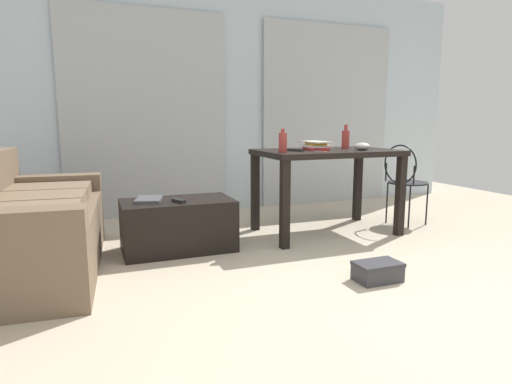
% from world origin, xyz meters
% --- Properties ---
extents(ground_plane, '(7.76, 7.76, 0.00)m').
position_xyz_m(ground_plane, '(0.00, 1.22, 0.00)').
color(ground_plane, beige).
extents(wall_back, '(5.95, 0.10, 2.67)m').
position_xyz_m(wall_back, '(0.00, 3.23, 1.34)').
color(wall_back, silver).
rests_on(wall_back, ground).
extents(curtains, '(4.06, 0.03, 2.26)m').
position_xyz_m(curtains, '(0.00, 3.15, 1.13)').
color(curtains, '#B2B7BC').
rests_on(curtains, ground).
extents(couch, '(1.00, 1.81, 0.84)m').
position_xyz_m(couch, '(-2.21, 1.56, 0.33)').
color(couch, brown).
rests_on(couch, ground).
extents(coffee_table, '(0.90, 0.51, 0.42)m').
position_xyz_m(coffee_table, '(-1.11, 1.70, 0.21)').
color(coffee_table, black).
rests_on(coffee_table, ground).
extents(craft_table, '(1.28, 0.78, 0.80)m').
position_xyz_m(craft_table, '(0.32, 1.76, 0.68)').
color(craft_table, black).
rests_on(craft_table, ground).
extents(wire_chair, '(0.40, 0.42, 0.83)m').
position_xyz_m(wire_chair, '(1.22, 1.74, 0.51)').
color(wire_chair, black).
rests_on(wire_chair, ground).
extents(bottle_near, '(0.07, 0.07, 0.23)m').
position_xyz_m(bottle_near, '(0.58, 1.85, 0.89)').
color(bottle_near, '#99332D').
rests_on(bottle_near, craft_table).
extents(bottle_far, '(0.07, 0.07, 0.20)m').
position_xyz_m(bottle_far, '(-0.21, 1.59, 0.88)').
color(bottle_far, '#99332D').
rests_on(bottle_far, craft_table).
extents(bowl, '(0.14, 0.14, 0.07)m').
position_xyz_m(bowl, '(0.60, 1.59, 0.83)').
color(bowl, beige).
rests_on(bowl, craft_table).
extents(book_stack, '(0.25, 0.30, 0.08)m').
position_xyz_m(book_stack, '(0.23, 1.80, 0.83)').
color(book_stack, red).
rests_on(book_stack, craft_table).
extents(tv_remote_on_table, '(0.12, 0.18, 0.02)m').
position_xyz_m(tv_remote_on_table, '(-0.04, 1.70, 0.81)').
color(tv_remote_on_table, '#232326').
rests_on(tv_remote_on_table, craft_table).
extents(scissors, '(0.10, 0.12, 0.00)m').
position_xyz_m(scissors, '(0.14, 1.54, 0.80)').
color(scissors, '#9EA0A5').
rests_on(scissors, craft_table).
extents(tv_remote_primary, '(0.10, 0.15, 0.02)m').
position_xyz_m(tv_remote_primary, '(-1.12, 1.60, 0.44)').
color(tv_remote_primary, '#232326').
rests_on(tv_remote_primary, coffee_table).
extents(magazine, '(0.26, 0.33, 0.02)m').
position_xyz_m(magazine, '(-1.33, 1.76, 0.43)').
color(magazine, '#4C4C51').
rests_on(magazine, coffee_table).
extents(shoebox, '(0.31, 0.20, 0.13)m').
position_xyz_m(shoebox, '(-0.00, 0.51, 0.07)').
color(shoebox, '#38383D').
rests_on(shoebox, ground).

